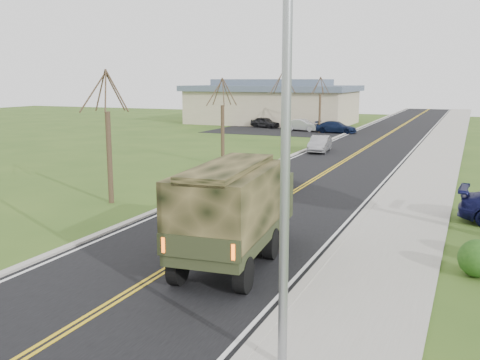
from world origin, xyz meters
The scene contains 17 objects.
ground centered at (0.00, 0.00, 0.00)m, with size 160.00×160.00×0.00m, color #324F1A.
road centered at (0.00, 40.00, 0.01)m, with size 8.00×120.00×0.01m, color black.
curb_right centered at (4.15, 40.00, 0.06)m, with size 0.30×120.00×0.12m, color #9E998E.
sidewalk_right centered at (5.90, 40.00, 0.05)m, with size 3.20×120.00×0.10m, color #9E998E.
curb_left centered at (-4.15, 40.00, 0.05)m, with size 0.30×120.00×0.10m, color #9E998E.
street_light centered at (4.90, -0.50, 4.43)m, with size 1.65×0.22×8.00m.
bare_tree_a centered at (-7.00, 10.00, 2.63)m, with size 1.93×2.26×6.08m.
bare_tree_b centered at (-7.00, 22.00, 2.48)m, with size 1.83×2.14×5.73m.
bare_tree_c centered at (-7.00, 34.00, 2.78)m, with size 2.04×2.39×6.42m.
bare_tree_d centered at (-7.00, 46.00, 2.55)m, with size 1.88×2.20×5.91m.
commercial_building centered at (-15.98, 55.97, 2.69)m, with size 25.50×21.50×5.65m.
military_truck centered at (1.62, 4.76, 1.83)m, with size 2.88×6.61×3.20m.
suv_champagne centered at (-2.32, 15.13, 0.78)m, with size 2.58×5.60×1.55m, color #A0835A.
sedan_silver centered at (-2.87, 31.04, 0.63)m, with size 1.34×3.83×1.26m, color #9E9DA2.
lot_car_dark centered at (-14.50, 49.36, 0.63)m, with size 1.49×3.72×1.27m, color black.
lot_car_silver centered at (-9.15, 47.08, 0.65)m, with size 1.38×3.95×1.30m, color #B7B8BD.
lot_car_navy centered at (-5.29, 46.49, 0.63)m, with size 1.76×4.32×1.25m, color #0E1835.
Camera 1 is at (8.11, -9.69, 5.61)m, focal length 40.00 mm.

